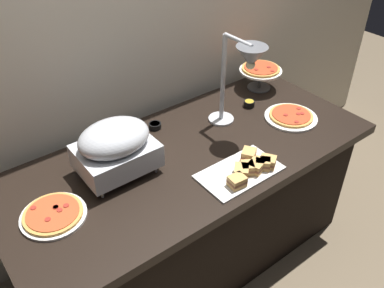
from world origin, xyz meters
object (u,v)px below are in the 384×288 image
at_px(chafing_dish, 115,146).
at_px(sauce_cup_near, 155,125).
at_px(pizza_plate_center, 53,214).
at_px(sandwich_platter, 247,169).
at_px(pizza_plate_front, 291,116).
at_px(pizza_plate_raised_stand, 261,71).
at_px(sauce_cup_far, 249,103).
at_px(heat_lamp, 245,65).

relative_size(chafing_dish, sauce_cup_near, 5.16).
bearing_deg(pizza_plate_center, sandwich_platter, -19.02).
bearing_deg(pizza_plate_front, sandwich_platter, -159.87).
xyz_separation_m(pizza_plate_raised_stand, sandwich_platter, (-0.63, -0.55, -0.09)).
bearing_deg(pizza_plate_front, pizza_plate_raised_stand, 72.89).
height_order(pizza_plate_center, sandwich_platter, sandwich_platter).
bearing_deg(pizza_plate_front, chafing_dish, 169.69).
height_order(sandwich_platter, sauce_cup_far, sandwich_platter).
bearing_deg(pizza_plate_raised_stand, chafing_dish, -170.67).
bearing_deg(sauce_cup_far, sandwich_platter, -134.85).
distance_m(pizza_plate_center, sauce_cup_near, 0.75).
xyz_separation_m(heat_lamp, pizza_plate_front, (0.32, -0.08, -0.38)).
xyz_separation_m(sauce_cup_near, sauce_cup_far, (0.56, -0.14, 0.00)).
bearing_deg(pizza_plate_center, pizza_plate_raised_stand, 10.39).
bearing_deg(heat_lamp, chafing_dish, 171.14).
height_order(pizza_plate_center, sauce_cup_near, same).
bearing_deg(sauce_cup_near, heat_lamp, -42.40).
xyz_separation_m(pizza_plate_raised_stand, sauce_cup_far, (-0.21, -0.12, -0.09)).
distance_m(heat_lamp, pizza_plate_front, 0.50).
distance_m(sandwich_platter, sauce_cup_far, 0.60).
bearing_deg(sandwich_platter, pizza_plate_raised_stand, 41.18).
relative_size(pizza_plate_raised_stand, sauce_cup_near, 3.87).
height_order(heat_lamp, pizza_plate_center, heat_lamp).
bearing_deg(sauce_cup_near, sauce_cup_far, -14.56).
height_order(heat_lamp, sauce_cup_far, heat_lamp).
bearing_deg(sauce_cup_far, sauce_cup_near, 165.44).
xyz_separation_m(heat_lamp, sauce_cup_near, (-0.33, 0.31, -0.37)).
height_order(pizza_plate_front, sauce_cup_near, same).
height_order(chafing_dish, heat_lamp, heat_lamp).
relative_size(sauce_cup_near, sauce_cup_far, 1.06).
xyz_separation_m(pizza_plate_center, sandwich_platter, (0.82, -0.28, 0.01)).
xyz_separation_m(chafing_dish, sauce_cup_near, (0.34, 0.20, -0.13)).
height_order(heat_lamp, pizza_plate_front, heat_lamp).
bearing_deg(sauce_cup_far, pizza_plate_raised_stand, 31.21).
height_order(pizza_plate_raised_stand, sandwich_platter, pizza_plate_raised_stand).
bearing_deg(chafing_dish, sauce_cup_far, 3.59).
distance_m(pizza_plate_center, pizza_plate_raised_stand, 1.48).
distance_m(heat_lamp, pizza_plate_center, 1.09).
bearing_deg(chafing_dish, heat_lamp, -8.86).
distance_m(pizza_plate_front, sauce_cup_near, 0.75).
bearing_deg(sauce_cup_far, pizza_plate_front, -68.12).
distance_m(sauce_cup_near, sauce_cup_far, 0.58).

